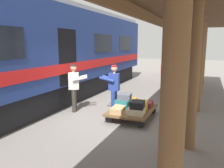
% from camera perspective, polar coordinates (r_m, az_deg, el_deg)
% --- Properties ---
extents(ground_plane, '(60.00, 60.00, 0.00)m').
position_cam_1_polar(ground_plane, '(7.74, 2.52, -8.12)').
color(ground_plane, slate).
extents(platform_canopy, '(3.20, 16.94, 3.56)m').
position_cam_1_polar(platform_canopy, '(6.94, 21.18, 16.46)').
color(platform_canopy, brown).
rests_on(platform_canopy, ground_plane).
extents(train_car, '(3.02, 17.41, 4.00)m').
position_cam_1_polar(train_car, '(9.25, -18.90, 7.37)').
color(train_car, navy).
rests_on(train_car, ground_plane).
extents(luggage_cart, '(1.30, 1.86, 0.31)m').
position_cam_1_polar(luggage_cart, '(7.51, 5.15, -6.63)').
color(luggage_cart, brown).
rests_on(luggage_cart, ground_plane).
extents(suitcase_teal_softside, '(0.54, 0.55, 0.29)m').
position_cam_1_polar(suitcase_teal_softside, '(7.55, 3.06, -5.02)').
color(suitcase_teal_softside, '#1E666B').
rests_on(suitcase_teal_softside, luggage_cart).
extents(suitcase_tan_vintage, '(0.42, 0.66, 0.18)m').
position_cam_1_polar(suitcase_tan_vintage, '(7.10, 1.63, -6.47)').
color(suitcase_tan_vintage, tan).
rests_on(suitcase_tan_vintage, luggage_cart).
extents(suitcase_cream_canvas, '(0.51, 0.50, 0.20)m').
position_cam_1_polar(suitcase_cream_canvas, '(6.92, 6.16, -6.90)').
color(suitcase_cream_canvas, beige).
rests_on(suitcase_cream_canvas, luggage_cart).
extents(suitcase_yellow_case, '(0.41, 0.55, 0.30)m').
position_cam_1_polar(suitcase_yellow_case, '(7.38, 7.34, -5.43)').
color(suitcase_yellow_case, gold).
rests_on(suitcase_yellow_case, luggage_cart).
extents(suitcase_burgundy_valise, '(0.54, 0.59, 0.16)m').
position_cam_1_polar(suitcase_burgundy_valise, '(7.87, 8.35, -4.96)').
color(suitcase_burgundy_valise, maroon).
rests_on(suitcase_burgundy_valise, luggage_cart).
extents(suitcase_orange_carryall, '(0.50, 0.64, 0.19)m').
position_cam_1_polar(suitcase_orange_carryall, '(8.03, 4.32, -4.47)').
color(suitcase_orange_carryall, '#CC6B23').
rests_on(suitcase_orange_carryall, luggage_cart).
extents(suitcase_black_hardshell, '(0.44, 0.51, 0.21)m').
position_cam_1_polar(suitcase_black_hardshell, '(6.88, 6.49, -5.24)').
color(suitcase_black_hardshell, black).
rests_on(suitcase_black_hardshell, suitcase_cream_canvas).
extents(suitcase_slate_roller, '(0.48, 0.53, 0.20)m').
position_cam_1_polar(suitcase_slate_roller, '(7.50, 3.23, -3.21)').
color(suitcase_slate_roller, '#4C515B').
rests_on(suitcase_slate_roller, suitcase_teal_softside).
extents(porter_in_overalls, '(0.70, 0.48, 1.70)m').
position_cam_1_polar(porter_in_overalls, '(7.85, 0.40, -0.85)').
color(porter_in_overalls, navy).
rests_on(porter_in_overalls, ground_plane).
extents(porter_by_door, '(0.74, 0.62, 1.70)m').
position_cam_1_polar(porter_by_door, '(8.16, -9.52, -0.57)').
color(porter_by_door, '#332D28').
rests_on(porter_by_door, ground_plane).
extents(baggage_tug, '(1.13, 1.72, 1.30)m').
position_cam_1_polar(baggage_tug, '(17.57, 14.58, 4.00)').
color(baggage_tug, '#B21E19').
rests_on(baggage_tug, ground_plane).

